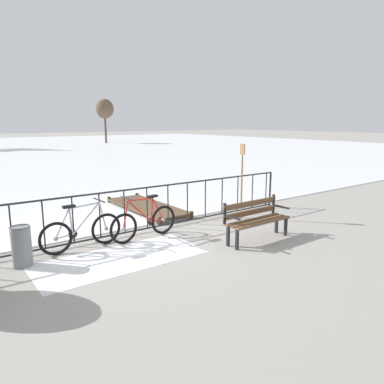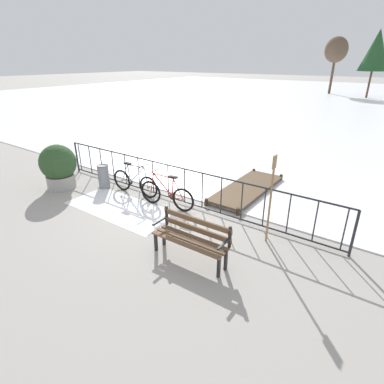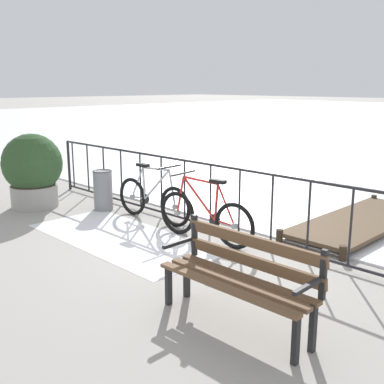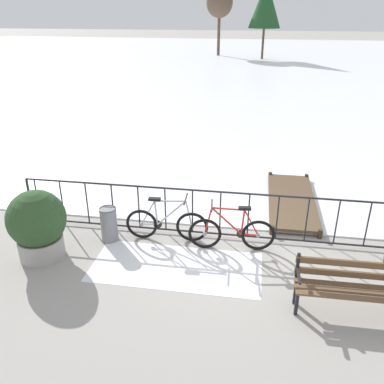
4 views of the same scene
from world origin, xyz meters
name	(u,v)px [view 1 (image 1 of 4)]	position (x,y,z in m)	size (l,w,h in m)	color
ground_plane	(137,234)	(0.00, 0.00, 0.00)	(160.00, 160.00, 0.00)	#9E9991
snow_patch	(120,259)	(-0.98, -1.20, 0.00)	(3.16, 1.41, 0.01)	white
railing_fence	(136,210)	(0.00, 0.00, 0.56)	(9.06, 0.06, 1.07)	#232328
bicycle_near_railing	(144,222)	(-0.02, -0.41, 0.37)	(1.71, 0.52, 0.97)	black
bicycle_second	(82,232)	(-1.36, -0.27, 0.37)	(1.71, 0.52, 0.97)	black
park_bench	(255,217)	(1.89, -1.90, 0.51)	(1.61, 0.50, 0.89)	brown
trash_bin	(21,246)	(-2.53, -0.46, 0.37)	(0.35, 0.35, 0.73)	gray
oar_upright	(242,176)	(2.88, -0.44, 1.14)	(0.04, 0.16, 1.98)	#937047
wooden_dock	(147,206)	(1.30, 1.83, 0.12)	(1.10, 3.17, 0.20)	brown
tree_centre	(105,109)	(13.80, 33.85, 3.96)	(2.08, 2.08, 5.15)	brown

